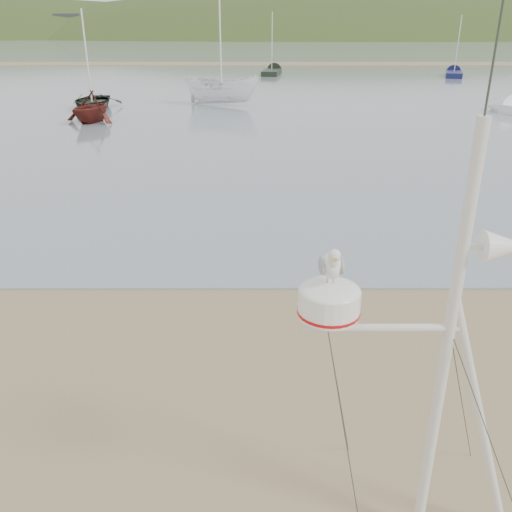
{
  "coord_description": "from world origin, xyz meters",
  "views": [
    {
      "loc": [
        1.68,
        -5.93,
        5.03
      ],
      "look_at": [
        1.7,
        1.0,
        2.05
      ],
      "focal_mm": 38.0,
      "sensor_mm": 36.0,
      "label": 1
    }
  ],
  "objects_px": {
    "mast_rig": "(427,440)",
    "sailboat_blue_far": "(454,73)",
    "sailboat_dark_mid": "(274,71)",
    "boat_white": "(221,65)",
    "boat_dark": "(88,72)",
    "boat_red": "(89,92)"
  },
  "relations": [
    {
      "from": "boat_dark",
      "to": "mast_rig",
      "type": "bearing_deg",
      "value": -70.41
    },
    {
      "from": "boat_dark",
      "to": "boat_red",
      "type": "relative_size",
      "value": 1.41
    },
    {
      "from": "boat_dark",
      "to": "sailboat_blue_far",
      "type": "xyz_separation_m",
      "value": [
        30.88,
        23.72,
        -1.97
      ]
    },
    {
      "from": "boat_dark",
      "to": "sailboat_dark_mid",
      "type": "height_order",
      "value": "sailboat_dark_mid"
    },
    {
      "from": "sailboat_blue_far",
      "to": "sailboat_dark_mid",
      "type": "height_order",
      "value": "sailboat_dark_mid"
    },
    {
      "from": "boat_red",
      "to": "boat_white",
      "type": "bearing_deg",
      "value": 65.03
    },
    {
      "from": "boat_red",
      "to": "sailboat_dark_mid",
      "type": "height_order",
      "value": "sailboat_dark_mid"
    },
    {
      "from": "sailboat_dark_mid",
      "to": "boat_white",
      "type": "bearing_deg",
      "value": -99.68
    },
    {
      "from": "boat_white",
      "to": "mast_rig",
      "type": "bearing_deg",
      "value": -155.32
    },
    {
      "from": "boat_red",
      "to": "mast_rig",
      "type": "bearing_deg",
      "value": -47.78
    },
    {
      "from": "boat_dark",
      "to": "boat_white",
      "type": "relative_size",
      "value": 0.88
    },
    {
      "from": "mast_rig",
      "to": "boat_dark",
      "type": "distance_m",
      "value": 33.31
    },
    {
      "from": "mast_rig",
      "to": "sailboat_blue_far",
      "type": "bearing_deg",
      "value": 70.97
    },
    {
      "from": "mast_rig",
      "to": "boat_red",
      "type": "xyz_separation_m",
      "value": [
        -10.59,
        25.97,
        0.34
      ]
    },
    {
      "from": "boat_dark",
      "to": "sailboat_dark_mid",
      "type": "bearing_deg",
      "value": 63.37
    },
    {
      "from": "boat_dark",
      "to": "boat_white",
      "type": "distance_m",
      "value": 8.27
    },
    {
      "from": "mast_rig",
      "to": "sailboat_blue_far",
      "type": "distance_m",
      "value": 57.97
    },
    {
      "from": "boat_dark",
      "to": "boat_white",
      "type": "height_order",
      "value": "boat_white"
    },
    {
      "from": "boat_dark",
      "to": "boat_red",
      "type": "bearing_deg",
      "value": -76.21
    },
    {
      "from": "boat_white",
      "to": "sailboat_blue_far",
      "type": "height_order",
      "value": "sailboat_blue_far"
    },
    {
      "from": "mast_rig",
      "to": "sailboat_dark_mid",
      "type": "distance_m",
      "value": 57.29
    },
    {
      "from": "sailboat_blue_far",
      "to": "boat_dark",
      "type": "bearing_deg",
      "value": -142.47
    }
  ]
}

